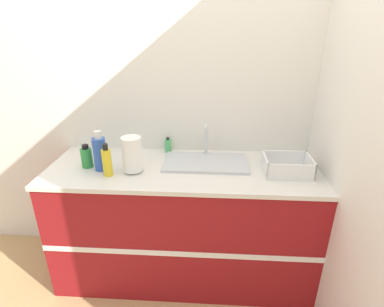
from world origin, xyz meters
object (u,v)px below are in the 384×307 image
object	(u,v)px
paper_towel_roll	(132,154)
soap_dispenser	(168,146)
sink	(206,161)
bottle_green	(87,157)
bottle_blue	(100,153)
bottle_yellow	(107,162)
dish_rack	(287,167)

from	to	relation	value
paper_towel_roll	soap_dispenser	world-z (taller)	paper_towel_roll
sink	bottle_green	world-z (taller)	sink
bottle_blue	soap_dispenser	xyz separation A→B (m)	(0.41, 0.33, -0.07)
bottle_blue	soap_dispenser	bearing A→B (deg)	38.64
soap_dispenser	bottle_blue	bearing A→B (deg)	-141.36
sink	soap_dispenser	distance (m)	0.35
bottle_blue	bottle_yellow	bearing A→B (deg)	-48.24
bottle_green	soap_dispenser	world-z (taller)	bottle_green
paper_towel_roll	sink	bearing A→B (deg)	17.65
sink	bottle_yellow	xyz separation A→B (m)	(-0.63, -0.22, 0.08)
paper_towel_roll	bottle_green	bearing A→B (deg)	171.13
dish_rack	bottle_yellow	size ratio (longest dim) A/B	1.40
bottle_yellow	soap_dispenser	size ratio (longest dim) A/B	1.83
bottle_green	sink	bearing A→B (deg)	7.11
sink	bottle_yellow	size ratio (longest dim) A/B	2.69
sink	bottle_blue	size ratio (longest dim) A/B	2.15
bottle_green	soap_dispenser	size ratio (longest dim) A/B	1.36
sink	soap_dispenser	size ratio (longest dim) A/B	4.91
dish_rack	soap_dispenser	bearing A→B (deg)	159.95
bottle_blue	bottle_yellow	distance (m)	0.11
soap_dispenser	paper_towel_roll	bearing A→B (deg)	-118.69
bottle_green	soap_dispenser	distance (m)	0.60
paper_towel_roll	soap_dispenser	size ratio (longest dim) A/B	2.03
sink	bottle_yellow	distance (m)	0.67
bottle_blue	sink	bearing A→B (deg)	11.01
paper_towel_roll	bottle_yellow	size ratio (longest dim) A/B	1.11
dish_rack	bottle_blue	world-z (taller)	bottle_blue
sink	bottle_blue	distance (m)	0.72
paper_towel_roll	bottle_green	xyz separation A→B (m)	(-0.33, 0.05, -0.05)
bottle_blue	soap_dispenser	distance (m)	0.53
bottle_blue	soap_dispenser	world-z (taller)	bottle_blue
sink	paper_towel_roll	xyz separation A→B (m)	(-0.48, -0.15, 0.11)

